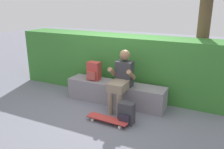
{
  "coord_description": "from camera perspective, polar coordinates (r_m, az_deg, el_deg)",
  "views": [
    {
      "loc": [
        2.01,
        -4.0,
        2.15
      ],
      "look_at": [
        -0.07,
        0.29,
        0.64
      ],
      "focal_mm": 37.85,
      "sensor_mm": 36.0,
      "label": 1
    }
  ],
  "objects": [
    {
      "name": "hedge_row",
      "position": [
        5.72,
        1.5,
        2.71
      ],
      "size": [
        5.11,
        0.76,
        1.37
      ],
      "color": "#35762E",
      "rests_on": "ground"
    },
    {
      "name": "ground_plane",
      "position": [
        4.96,
        -0.72,
        -8.11
      ],
      "size": [
        24.0,
        24.0,
        0.0
      ],
      "primitive_type": "plane",
      "color": "slate"
    },
    {
      "name": "backpack_on_bench",
      "position": [
        5.21,
        -4.42,
        0.8
      ],
      "size": [
        0.28,
        0.23,
        0.4
      ],
      "color": "#B23833",
      "rests_on": "bench_main"
    },
    {
      "name": "person_skater",
      "position": [
        4.7,
        2.32,
        -0.96
      ],
      "size": [
        0.49,
        0.62,
        1.21
      ],
      "color": "#333338",
      "rests_on": "ground"
    },
    {
      "name": "skateboard_near_person",
      "position": [
        4.38,
        -1.04,
        -10.74
      ],
      "size": [
        0.81,
        0.23,
        0.09
      ],
      "color": "#BC3833",
      "rests_on": "ground"
    },
    {
      "name": "backpack_on_ground",
      "position": [
        4.32,
        3.48,
        -9.39
      ],
      "size": [
        0.28,
        0.23,
        0.4
      ],
      "color": "#333338",
      "rests_on": "ground"
    },
    {
      "name": "bench_main",
      "position": [
        5.12,
        0.83,
        -4.44
      ],
      "size": [
        2.17,
        0.45,
        0.46
      ],
      "color": "gray",
      "rests_on": "ground"
    }
  ]
}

